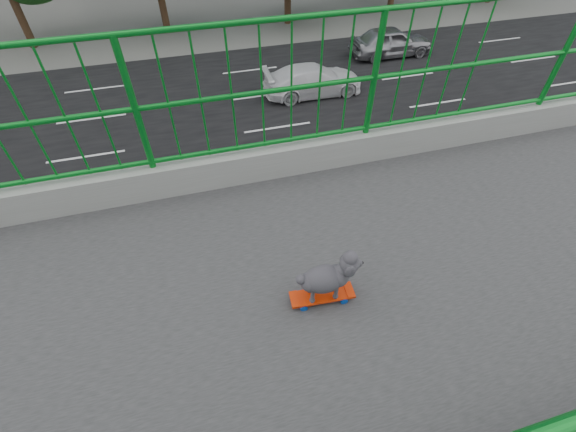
% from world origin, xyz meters
% --- Properties ---
extents(road, '(18.00, 90.00, 0.02)m').
position_xyz_m(road, '(-13.00, 0.00, 0.01)').
color(road, black).
rests_on(road, ground).
extents(skateboard, '(0.17, 0.46, 0.06)m').
position_xyz_m(skateboard, '(0.09, 5.05, 7.05)').
color(skateboard, '#F03008').
rests_on(skateboard, footbridge).
extents(poodle, '(0.21, 0.46, 0.38)m').
position_xyz_m(poodle, '(0.10, 5.07, 7.26)').
color(poodle, '#333035').
rests_on(poodle, skateboard).
extents(car_0, '(1.58, 3.94, 1.34)m').
position_xyz_m(car_0, '(-6.00, 5.85, 0.67)').
color(car_0, red).
rests_on(car_0, ground).
extents(car_1, '(1.50, 4.30, 1.42)m').
position_xyz_m(car_1, '(-9.20, 17.79, 0.71)').
color(car_1, red).
rests_on(car_1, ground).
extents(car_3, '(1.98, 4.88, 1.42)m').
position_xyz_m(car_3, '(-15.60, 10.48, 0.71)').
color(car_3, silver).
rests_on(car_3, ground).
extents(car_4, '(1.88, 4.68, 1.60)m').
position_xyz_m(car_4, '(-18.80, 16.24, 0.80)').
color(car_4, gray).
rests_on(car_4, ground).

